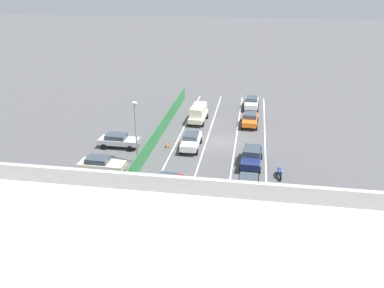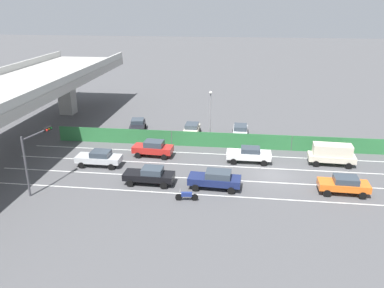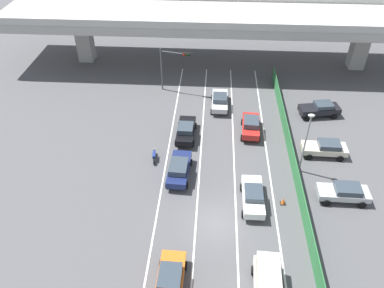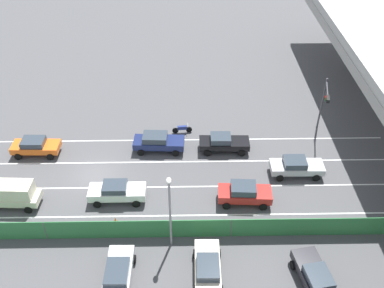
# 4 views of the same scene
# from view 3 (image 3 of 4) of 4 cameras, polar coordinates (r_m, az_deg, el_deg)

# --- Properties ---
(ground_plane) EXTENTS (300.00, 300.00, 0.00)m
(ground_plane) POSITION_cam_3_polar(r_m,az_deg,el_deg) (31.60, 3.62, -11.82)
(ground_plane) COLOR #4C4C4F
(lane_line_left_edge) EXTENTS (0.14, 44.95, 0.01)m
(lane_line_left_edge) POSITION_cam_3_polar(r_m,az_deg,el_deg) (34.90, -4.43, -5.79)
(lane_line_left_edge) COLOR silver
(lane_line_left_edge) RESTS_ON ground
(lane_line_mid_left) EXTENTS (0.14, 44.95, 0.01)m
(lane_line_mid_left) POSITION_cam_3_polar(r_m,az_deg,el_deg) (34.65, 0.99, -6.04)
(lane_line_mid_left) COLOR silver
(lane_line_mid_left) RESTS_ON ground
(lane_line_mid_right) EXTENTS (0.14, 44.95, 0.01)m
(lane_line_mid_right) POSITION_cam_3_polar(r_m,az_deg,el_deg) (34.71, 6.44, -6.24)
(lane_line_mid_right) COLOR silver
(lane_line_mid_right) RESTS_ON ground
(lane_line_right_edge) EXTENTS (0.14, 44.95, 0.01)m
(lane_line_right_edge) POSITION_cam_3_polar(r_m,az_deg,el_deg) (35.09, 11.83, -6.38)
(lane_line_right_edge) COLOR silver
(lane_line_right_edge) RESTS_ON ground
(elevated_overpass) EXTENTS (58.38, 11.19, 7.82)m
(elevated_overpass) POSITION_cam_3_polar(r_m,az_deg,el_deg) (52.46, 4.33, 18.08)
(elevated_overpass) COLOR #A09E99
(elevated_overpass) RESTS_ON ground
(green_fence) EXTENTS (0.10, 41.05, 1.78)m
(green_fence) POSITION_cam_3_polar(r_m,az_deg,el_deg) (34.90, 15.49, -5.40)
(green_fence) COLOR #2D753D
(green_fence) RESTS_ON ground
(car_van_cream) EXTENTS (2.13, 4.72, 2.19)m
(car_van_cream) POSITION_cam_3_polar(r_m,az_deg,el_deg) (27.37, 11.29, -19.90)
(car_van_cream) COLOR beige
(car_van_cream) RESTS_ON ground
(car_sedan_silver) EXTENTS (2.03, 4.59, 1.60)m
(car_sedan_silver) POSITION_cam_3_polar(r_m,az_deg,el_deg) (44.48, 4.18, 6.50)
(car_sedan_silver) COLOR #B7BABC
(car_sedan_silver) RESTS_ON ground
(car_sedan_navy) EXTENTS (2.22, 4.76, 1.68)m
(car_sedan_navy) POSITION_cam_3_polar(r_m,az_deg,el_deg) (34.83, -1.95, -3.70)
(car_sedan_navy) COLOR navy
(car_sedan_navy) RESTS_ON ground
(car_sedan_black) EXTENTS (2.05, 4.65, 1.61)m
(car_sedan_black) POSITION_cam_3_polar(r_m,az_deg,el_deg) (39.54, -0.92, 2.09)
(car_sedan_black) COLOR black
(car_sedan_black) RESTS_ON ground
(car_taxi_orange) EXTENTS (2.07, 4.34, 1.59)m
(car_taxi_orange) POSITION_cam_3_polar(r_m,az_deg,el_deg) (27.58, -3.26, -19.49)
(car_taxi_orange) COLOR orange
(car_taxi_orange) RESTS_ON ground
(car_hatchback_white) EXTENTS (1.94, 4.59, 1.64)m
(car_hatchback_white) POSITION_cam_3_polar(r_m,az_deg,el_deg) (32.75, 9.11, -7.69)
(car_hatchback_white) COLOR silver
(car_hatchback_white) RESTS_ON ground
(car_sedan_red) EXTENTS (2.18, 4.36, 1.75)m
(car_sedan_red) POSITION_cam_3_polar(r_m,az_deg,el_deg) (40.58, 8.79, 2.78)
(car_sedan_red) COLOR red
(car_sedan_red) RESTS_ON ground
(motorcycle) EXTENTS (0.60, 1.95, 0.93)m
(motorcycle) POSITION_cam_3_polar(r_m,az_deg,el_deg) (37.11, -5.68, -1.75)
(motorcycle) COLOR black
(motorcycle) RESTS_ON ground
(parked_wagon_silver) EXTENTS (4.35, 2.02, 1.52)m
(parked_wagon_silver) POSITION_cam_3_polar(r_m,az_deg,el_deg) (35.23, 21.83, -6.69)
(parked_wagon_silver) COLOR #B2B5B7
(parked_wagon_silver) RESTS_ON ground
(parked_sedan_cream) EXTENTS (4.36, 1.99, 1.57)m
(parked_sedan_cream) POSITION_cam_3_polar(r_m,az_deg,el_deg) (39.40, 19.30, -0.55)
(parked_sedan_cream) COLOR beige
(parked_sedan_cream) RESTS_ON ground
(parked_sedan_dark) EXTENTS (4.67, 2.57, 1.60)m
(parked_sedan_dark) POSITION_cam_3_polar(r_m,az_deg,el_deg) (45.22, 18.62, 5.03)
(parked_sedan_dark) COLOR black
(parked_sedan_dark) RESTS_ON ground
(traffic_light) EXTENTS (3.70, 1.13, 5.43)m
(traffic_light) POSITION_cam_3_polar(r_m,az_deg,el_deg) (46.29, -3.11, 12.12)
(traffic_light) COLOR #47474C
(traffic_light) RESTS_ON ground
(street_lamp) EXTENTS (0.60, 0.36, 6.39)m
(street_lamp) POSITION_cam_3_polar(r_m,az_deg,el_deg) (34.94, 16.74, 0.95)
(street_lamp) COLOR gray
(street_lamp) RESTS_ON ground
(traffic_cone) EXTENTS (0.47, 0.47, 0.64)m
(traffic_cone) POSITION_cam_3_polar(r_m,az_deg,el_deg) (33.69, 13.49, -8.31)
(traffic_cone) COLOR orange
(traffic_cone) RESTS_ON ground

